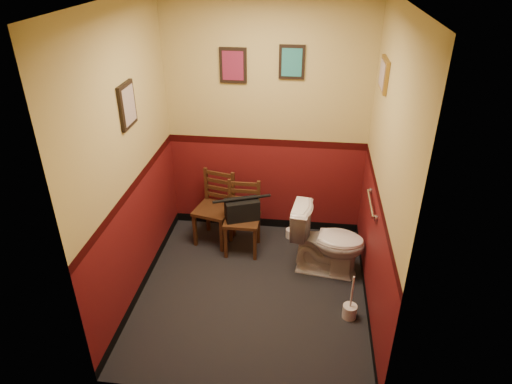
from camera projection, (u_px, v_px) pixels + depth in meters
The scene contains 17 objects.
floor at pixel (253, 291), 4.55m from camera, with size 2.20×2.40×0.00m, color black.
ceiling at pixel (252, 0), 3.24m from camera, with size 2.20×2.40×0.00m, color silver.
wall_back at pixel (267, 122), 4.94m from camera, with size 2.20×2.70×0.00m, color #5D1213.
wall_front at pixel (228, 254), 2.86m from camera, with size 2.20×2.70×0.00m, color #5D1213.
wall_left at pixel (129, 164), 4.01m from camera, with size 2.40×2.70×0.00m, color #5D1213.
wall_right at pixel (384, 177), 3.78m from camera, with size 2.40×2.70×0.00m, color #5D1213.
grab_bar at pixel (371, 204), 4.20m from camera, with size 0.05×0.56×0.06m.
framed_print_back_a at pixel (233, 65), 4.67m from camera, with size 0.28×0.04×0.36m.
framed_print_back_b at pixel (292, 62), 4.58m from camera, with size 0.26×0.04×0.34m.
framed_print_left at pixel (127, 105), 3.86m from camera, with size 0.04×0.30×0.38m.
framed_print_right at pixel (384, 75), 3.97m from camera, with size 0.04×0.34×0.28m.
toilet at pixel (328, 241), 4.67m from camera, with size 0.42×0.76×0.74m, color white.
toilet_brush at pixel (350, 310), 4.21m from camera, with size 0.13×0.13×0.47m.
chair_left at pixel (215, 208), 5.16m from camera, with size 0.47×0.47×0.83m.
chair_right at pixel (243, 218), 5.01m from camera, with size 0.37×0.37×0.80m.
handbag at pixel (242, 209), 4.91m from camera, with size 0.40×0.30×0.26m.
tp_stack at pixel (296, 231), 5.34m from camera, with size 0.24×0.13×0.21m.
Camera 1 is at (0.45, -3.47, 3.08)m, focal length 32.00 mm.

